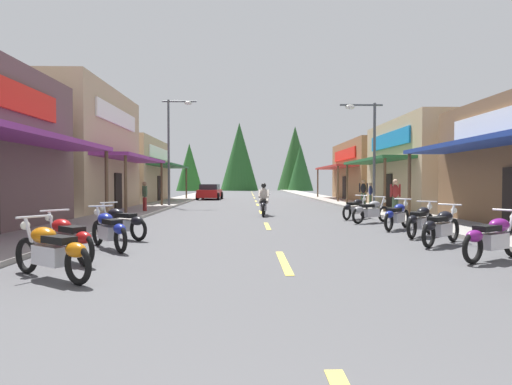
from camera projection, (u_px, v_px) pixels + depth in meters
The scene contains 27 objects.
ground at pixel (257, 204), 30.45m from camera, with size 10.72×90.35×0.10m, color #4C4C4F.
sidewalk_left at pixel (169, 203), 30.30m from camera, with size 2.48×90.35×0.12m, color #9E9991.
sidewalk_right at pixel (344, 203), 30.59m from camera, with size 2.48×90.35×0.12m, color #9E9991.
centerline_dashes at pixel (256, 201), 33.81m from camera, with size 0.16×65.06×0.01m.
storefront_left_middle at pixel (60, 151), 22.12m from camera, with size 8.07×9.09×6.62m.
storefront_left_far at pixel (116, 171), 32.58m from camera, with size 8.68×9.42×5.01m.
storefront_right_middle at pixel (442, 165), 24.53m from camera, with size 8.27×9.06×5.30m.
storefront_right_far at pixel (389, 171), 35.70m from camera, with size 9.62×10.38×5.12m.
streetlamp_left at pixel (174, 138), 26.01m from camera, with size 2.18×0.30×6.86m.
streetlamp_right at pixel (367, 141), 20.71m from camera, with size 2.18×0.30×5.63m.
motorcycle_parked_right_1 at pixel (493, 237), 8.38m from camera, with size 1.90×1.16×1.04m.
motorcycle_parked_right_2 at pixel (441, 226), 10.42m from camera, with size 1.67×1.50×1.04m.
motorcycle_parked_right_3 at pixel (421, 220), 12.07m from camera, with size 1.50×1.66×1.04m.
motorcycle_parked_right_4 at pixel (397, 215), 13.84m from camera, with size 1.48×1.68×1.04m.
motorcycle_parked_right_5 at pixel (371, 211), 16.03m from camera, with size 1.85×1.24×1.04m.
motorcycle_parked_right_6 at pixel (355, 208), 17.66m from camera, with size 1.56×1.61×1.04m.
motorcycle_parked_left_0 at pixel (52, 250), 6.76m from camera, with size 1.83×1.28×1.04m.
motorcycle_parked_left_1 at pixel (67, 238), 8.24m from camera, with size 1.68×1.48×1.04m.
motorcycle_parked_left_2 at pixel (109, 229), 9.76m from camera, with size 1.42×1.73×1.04m.
motorcycle_parked_left_3 at pixel (121, 222), 11.50m from camera, with size 1.83×1.28×1.04m.
rider_cruising_lead at pixel (264, 202), 19.43m from camera, with size 0.61×2.14×1.57m.
pedestrian_by_shop at pixel (145, 195), 20.89m from camera, with size 0.41×0.49×1.63m.
pedestrian_browsing at pixel (363, 191), 26.66m from camera, with size 0.55×0.35×1.77m.
pedestrian_waiting at pixel (395, 195), 19.00m from camera, with size 0.55×0.35×1.74m.
pedestrian_strolling at pixel (371, 193), 25.28m from camera, with size 0.39×0.52×1.57m.
parked_car_curbside at pixel (210, 192), 37.48m from camera, with size 2.23×4.38×1.40m.
treeline_backdrop at pixel (268, 160), 76.67m from camera, with size 25.39×11.54×12.67m.
Camera 1 is at (-0.74, -0.23, 1.62)m, focal length 28.54 mm.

